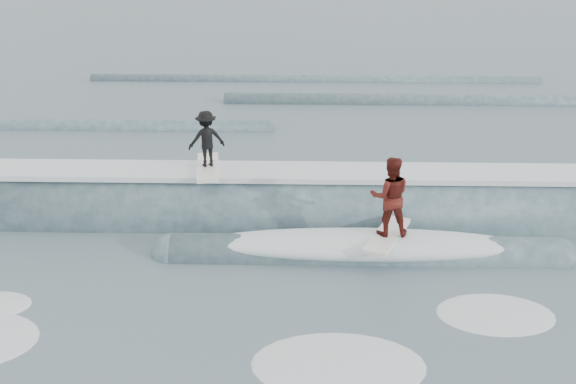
{
  "coord_description": "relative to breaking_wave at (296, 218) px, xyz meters",
  "views": [
    {
      "loc": [
        0.37,
        -9.11,
        7.21
      ],
      "look_at": [
        0.0,
        5.36,
        1.1
      ],
      "focal_mm": 40.0,
      "sensor_mm": 36.0,
      "label": 1
    }
  ],
  "objects": [
    {
      "name": "breaking_wave",
      "position": [
        0.0,
        0.0,
        0.0
      ],
      "size": [
        23.96,
        4.01,
        2.47
      ],
      "color": "#334C55",
      "rests_on": "ground"
    },
    {
      "name": "surfer_black",
      "position": [
        -2.29,
        0.23,
        1.99
      ],
      "size": [
        1.07,
        2.06,
        1.55
      ],
      "color": "white",
      "rests_on": "ground"
    },
    {
      "name": "surfer_red",
      "position": [
        2.14,
        -1.97,
        1.41
      ],
      "size": [
        1.31,
        2.05,
        1.96
      ],
      "color": "white",
      "rests_on": "ground"
    },
    {
      "name": "far_swells",
      "position": [
        -0.45,
        11.52,
        -0.04
      ],
      "size": [
        41.7,
        8.65,
        0.8
      ],
      "color": "#334C55",
      "rests_on": "ground"
    },
    {
      "name": "ground",
      "position": [
        -0.19,
        -6.13,
        -0.04
      ],
      "size": [
        160.0,
        160.0,
        0.0
      ],
      "primitive_type": "plane",
      "color": "#3F565D",
      "rests_on": "ground"
    }
  ]
}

